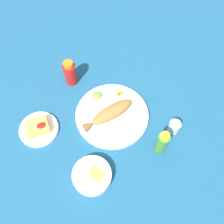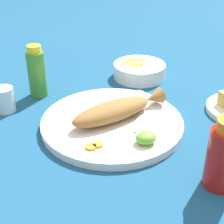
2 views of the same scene
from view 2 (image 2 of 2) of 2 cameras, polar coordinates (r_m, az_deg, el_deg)
name	(u,v)px [view 2 (image 2 of 2)]	position (r m, az deg, el deg)	size (l,w,h in m)	color
ground_plane	(112,126)	(0.80, 0.00, -2.36)	(4.00, 4.00, 0.00)	navy
main_plate	(112,123)	(0.79, 0.00, -1.81)	(0.33, 0.33, 0.02)	white
fried_fish	(117,110)	(0.78, 0.79, 0.37)	(0.25, 0.11, 0.04)	#996633
fork_near	(126,103)	(0.86, 2.34, 1.49)	(0.16, 0.12, 0.00)	silver
fork_far	(142,109)	(0.83, 4.97, 0.53)	(0.11, 0.16, 0.00)	silver
carrot_slice_near	(98,145)	(0.70, -2.31, -5.44)	(0.02, 0.02, 0.00)	orange
carrot_slice_mid	(91,147)	(0.70, -3.55, -5.83)	(0.02, 0.02, 0.00)	orange
lime_wedge_main	(146,138)	(0.71, 5.67, -4.29)	(0.04, 0.04, 0.02)	#6BB233
hot_sauce_bottle_red	(224,156)	(0.63, 18.05, -6.94)	(0.06, 0.06, 0.14)	#B21914
hot_sauce_bottle_green	(37,73)	(0.93, -12.40, 6.43)	(0.05, 0.05, 0.14)	#3D8428
salt_cup	(5,101)	(0.89, -17.39, 1.75)	(0.05, 0.05, 0.06)	silver
guacamole_bowl	(139,70)	(1.04, 4.55, 7.02)	(0.15, 0.15, 0.06)	white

